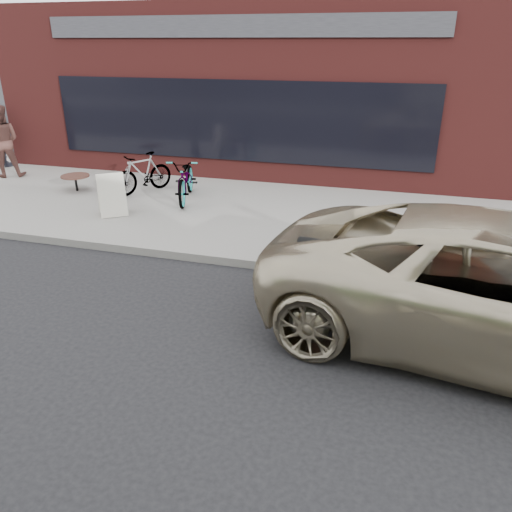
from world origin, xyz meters
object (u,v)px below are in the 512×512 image
bicycle_rear (143,173)px  cafe_patron_right (0,136)px  motorcycle (359,287)px  cafe_table (75,176)px  bicycle_front (186,179)px  cafe_patron_left (2,141)px  minivan (510,289)px  sandwich_sign (112,194)px

bicycle_rear → cafe_patron_right: cafe_patron_right is taller
motorcycle → cafe_table: bearing=154.3°
bicycle_front → cafe_patron_left: size_ratio=1.02×
minivan → cafe_patron_left: (-11.74, 5.05, 0.28)m
motorcycle → cafe_table: 8.49m
motorcycle → cafe_patron_left: (-9.96, 5.06, 0.49)m
cafe_table → sandwich_sign: bearing=-36.5°
bicycle_front → bicycle_rear: size_ratio=1.22×
sandwich_sign → cafe_patron_right: size_ratio=0.49×
sandwich_sign → minivan: bearing=-58.9°
minivan → cafe_patron_left: size_ratio=3.13×
bicycle_rear → cafe_patron_left: cafe_patron_left is taller
minivan → bicycle_rear: (-7.40, 4.67, -0.20)m
motorcycle → bicycle_rear: bearing=145.2°
cafe_patron_left → sandwich_sign: bearing=124.4°
cafe_patron_left → bicycle_front: bearing=142.2°
sandwich_sign → cafe_table: bearing=106.9°
bicycle_front → sandwich_sign: bicycle_front is taller
motorcycle → cafe_patron_right: bearing=156.1°
motorcycle → minivan: minivan is taller
bicycle_rear → sandwich_sign: (0.17, -1.71, -0.03)m
minivan → cafe_patron_right: size_ratio=3.31×
sandwich_sign → cafe_patron_right: 6.24m
motorcycle → cafe_patron_right: (-10.89, 6.01, 0.43)m
minivan → cafe_table: minivan is taller
motorcycle → minivan: (1.78, 0.01, 0.21)m
minivan → cafe_patron_left: 12.78m
minivan → cafe_patron_right: (-12.67, 6.00, 0.22)m
motorcycle → bicycle_front: motorcycle is taller
sandwich_sign → cafe_patron_left: bearing=118.5°
minivan → cafe_patron_right: bearing=73.5°
cafe_patron_right → motorcycle: bearing=166.2°
sandwich_sign → cafe_patron_left: cafe_patron_left is taller
cafe_table → cafe_patron_right: cafe_patron_right is taller
cafe_patron_left → motorcycle: bearing=122.3°
motorcycle → bicycle_front: size_ratio=1.17×
cafe_patron_right → cafe_table: bearing=170.1°
motorcycle → bicycle_rear: 7.32m
motorcycle → cafe_patron_left: 11.18m
cafe_patron_left → cafe_table: bearing=134.1°
bicycle_front → minivan: bearing=-51.1°
bicycle_front → cafe_patron_left: 5.67m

